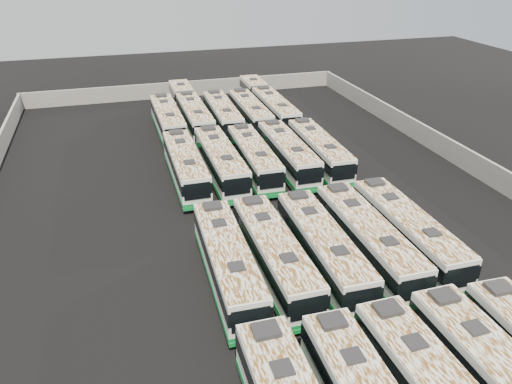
% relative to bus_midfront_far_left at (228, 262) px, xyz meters
% --- Properties ---
extents(ground, '(140.00, 140.00, 0.00)m').
position_rel_bus_midfront_far_left_xyz_m(ground, '(4.57, 9.09, -1.74)').
color(ground, black).
rests_on(ground, ground).
extents(perimeter_wall, '(45.20, 73.20, 2.20)m').
position_rel_bus_midfront_far_left_xyz_m(perimeter_wall, '(4.57, 9.09, -0.64)').
color(perimeter_wall, gray).
rests_on(perimeter_wall, ground).
extents(bus_midfront_far_left, '(2.83, 12.12, 3.40)m').
position_rel_bus_midfront_far_left_xyz_m(bus_midfront_far_left, '(0.00, 0.00, 0.00)').
color(bus_midfront_far_left, white).
rests_on(bus_midfront_far_left, ground).
extents(bus_midfront_left, '(2.64, 12.08, 3.40)m').
position_rel_bus_midfront_far_left_xyz_m(bus_midfront_left, '(3.18, -0.00, -0.00)').
color(bus_midfront_left, white).
rests_on(bus_midfront_left, ground).
extents(bus_midfront_center, '(2.80, 12.17, 3.42)m').
position_rel_bus_midfront_far_left_xyz_m(bus_midfront_center, '(6.54, -0.17, 0.01)').
color(bus_midfront_center, white).
rests_on(bus_midfront_center, ground).
extents(bus_midfront_right, '(2.69, 12.38, 3.49)m').
position_rel_bus_midfront_far_left_xyz_m(bus_midfront_right, '(9.93, -0.10, 0.04)').
color(bus_midfront_right, white).
rests_on(bus_midfront_right, ground).
extents(bus_midfront_far_right, '(2.64, 12.26, 3.45)m').
position_rel_bus_midfront_far_left_xyz_m(bus_midfront_far_right, '(13.17, 0.07, 0.03)').
color(bus_midfront_far_right, white).
rests_on(bus_midfront_far_right, ground).
extents(bus_midback_far_left, '(2.58, 12.16, 3.43)m').
position_rel_bus_midfront_far_left_xyz_m(bus_midback_far_left, '(-0.13, 16.13, 0.01)').
color(bus_midback_far_left, white).
rests_on(bus_midback_far_left, ground).
extents(bus_midback_left, '(2.71, 12.42, 3.50)m').
position_rel_bus_midfront_far_left_xyz_m(bus_midback_left, '(3.17, 16.11, 0.05)').
color(bus_midback_left, white).
rests_on(bus_midback_left, ground).
extents(bus_midback_center, '(2.79, 11.98, 3.36)m').
position_rel_bus_midfront_far_left_xyz_m(bus_midback_center, '(6.48, 16.27, -0.02)').
color(bus_midback_center, white).
rests_on(bus_midback_center, ground).
extents(bus_midback_right, '(2.73, 12.20, 3.43)m').
position_rel_bus_midfront_far_left_xyz_m(bus_midback_right, '(9.92, 16.32, 0.02)').
color(bus_midback_right, white).
rests_on(bus_midback_right, ground).
extents(bus_midback_far_right, '(2.86, 12.11, 3.40)m').
position_rel_bus_midfront_far_left_xyz_m(bus_midback_far_right, '(13.16, 16.15, -0.00)').
color(bus_midback_far_right, white).
rests_on(bus_midback_far_right, ground).
extents(bus_back_far_left, '(2.71, 12.24, 3.44)m').
position_rel_bus_midfront_far_left_xyz_m(bus_back_far_left, '(0.01, 29.87, 0.02)').
color(bus_back_far_left, white).
rests_on(bus_back_far_left, ground).
extents(bus_back_left, '(2.62, 18.91, 3.43)m').
position_rel_bus_midfront_far_left_xyz_m(bus_back_left, '(3.19, 33.31, 0.01)').
color(bus_back_left, white).
rests_on(bus_back_left, ground).
extents(bus_back_center, '(2.85, 12.17, 3.42)m').
position_rel_bus_midfront_far_left_xyz_m(bus_back_center, '(6.50, 29.76, 0.01)').
color(bus_back_center, white).
rests_on(bus_back_center, ground).
extents(bus_back_right, '(2.65, 11.99, 3.37)m').
position_rel_bus_midfront_far_left_xyz_m(bus_back_right, '(9.94, 29.77, -0.01)').
color(bus_back_right, white).
rests_on(bus_back_right, ground).
extents(bus_back_far_right, '(2.81, 18.97, 3.43)m').
position_rel_bus_midfront_far_left_xyz_m(bus_back_far_right, '(13.15, 33.12, 0.02)').
color(bus_back_far_right, white).
rests_on(bus_back_far_right, ground).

